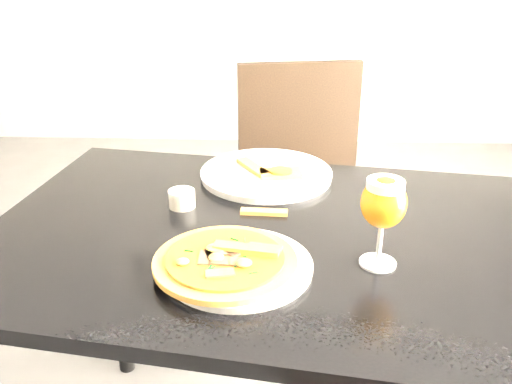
{
  "coord_description": "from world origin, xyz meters",
  "views": [
    {
      "loc": [
        0.35,
        -0.76,
        1.31
      ],
      "look_at": [
        0.3,
        0.3,
        0.83
      ],
      "focal_mm": 40.0,
      "sensor_mm": 36.0,
      "label": 1
    }
  ],
  "objects_px": {
    "pizza": "(226,260)",
    "dining_table": "(274,268)",
    "chair_far": "(304,196)",
    "beer_glass": "(384,203)"
  },
  "relations": [
    {
      "from": "dining_table",
      "to": "pizza",
      "type": "height_order",
      "value": "pizza"
    },
    {
      "from": "pizza",
      "to": "dining_table",
      "type": "bearing_deg",
      "value": 61.19
    },
    {
      "from": "dining_table",
      "to": "chair_far",
      "type": "height_order",
      "value": "chair_far"
    },
    {
      "from": "beer_glass",
      "to": "dining_table",
      "type": "bearing_deg",
      "value": 148.26
    },
    {
      "from": "dining_table",
      "to": "pizza",
      "type": "relative_size",
      "value": 4.97
    },
    {
      "from": "chair_far",
      "to": "beer_glass",
      "type": "xyz_separation_m",
      "value": [
        0.1,
        -0.81,
        0.36
      ]
    },
    {
      "from": "chair_far",
      "to": "dining_table",
      "type": "bearing_deg",
      "value": -107.36
    },
    {
      "from": "dining_table",
      "to": "pizza",
      "type": "distance_m",
      "value": 0.21
    },
    {
      "from": "dining_table",
      "to": "chair_far",
      "type": "distance_m",
      "value": 0.71
    },
    {
      "from": "beer_glass",
      "to": "pizza",
      "type": "bearing_deg",
      "value": -172.34
    }
  ]
}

